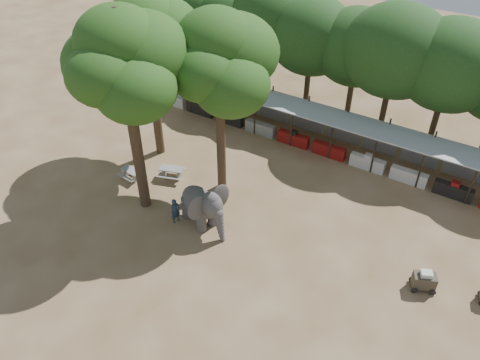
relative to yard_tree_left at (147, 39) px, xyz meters
The scene contains 11 objects.
ground 14.23m from the yard_tree_left, 38.20° to the right, with size 100.00×100.00×0.00m, color brown.
vendor_stalls 13.30m from the yard_tree_left, 36.06° to the left, with size 28.00×2.99×2.80m.
yard_tree_left is the anchor object (origin of this frame).
yard_tree_center 5.92m from the yard_tree_left, 59.04° to the right, with size 7.10×6.90×12.04m.
yard_tree_back 6.09m from the yard_tree_left, ahead, with size 7.10×6.90×11.36m.
backdrop_trees 15.17m from the yard_tree_left, 52.28° to the left, with size 46.46×5.95×8.33m.
elephant 10.97m from the yard_tree_left, 32.90° to the right, with size 3.85×2.87×2.86m.
handler 10.79m from the yard_tree_left, 43.34° to the right, with size 0.59×0.40×1.65m, color #26384C.
picnic_table_near 8.60m from the yard_tree_left, 80.70° to the right, with size 1.47×1.35×0.69m.
picnic_table_far 8.48m from the yard_tree_left, 37.95° to the right, with size 1.94×1.84×0.78m.
cart_front 20.96m from the yard_tree_left, ahead, with size 1.44×1.23×1.19m.
Camera 1 is at (10.69, -13.43, 18.86)m, focal length 35.00 mm.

